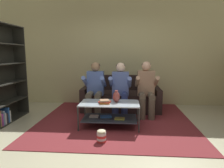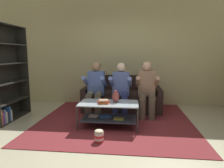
% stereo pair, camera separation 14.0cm
% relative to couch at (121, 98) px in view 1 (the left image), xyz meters
% --- Properties ---
extents(ground, '(16.80, 16.80, 0.00)m').
position_rel_couch_xyz_m(ground, '(-0.15, -1.87, -0.29)').
color(ground, '#BFBB95').
extents(back_partition, '(8.40, 0.12, 2.90)m').
position_rel_couch_xyz_m(back_partition, '(-0.15, 0.59, 1.16)').
color(back_partition, '#C5BC82').
rests_on(back_partition, ground).
extents(couch, '(1.92, 0.94, 0.84)m').
position_rel_couch_xyz_m(couch, '(0.00, 0.00, 0.00)').
color(couch, '#2E211E').
rests_on(couch, ground).
extents(person_seated_left, '(0.50, 0.58, 1.22)m').
position_rel_couch_xyz_m(person_seated_left, '(-0.58, -0.55, 0.38)').
color(person_seated_left, '#605A49').
rests_on(person_seated_left, ground).
extents(person_seated_middle, '(0.50, 0.58, 1.21)m').
position_rel_couch_xyz_m(person_seated_middle, '(-0.00, -0.55, 0.38)').
color(person_seated_middle, navy).
rests_on(person_seated_middle, ground).
extents(person_seated_right, '(0.50, 0.58, 1.24)m').
position_rel_couch_xyz_m(person_seated_right, '(0.58, -0.54, 0.39)').
color(person_seated_right, brown).
rests_on(person_seated_right, ground).
extents(coffee_table, '(1.13, 0.61, 0.48)m').
position_rel_couch_xyz_m(coffee_table, '(-0.18, -1.29, 0.03)').
color(coffee_table, '#B0C2CA').
rests_on(coffee_table, ground).
extents(area_rug, '(3.16, 3.24, 0.01)m').
position_rel_couch_xyz_m(area_rug, '(-0.09, -0.77, -0.28)').
color(area_rug, maroon).
rests_on(area_rug, ground).
extents(vase, '(0.14, 0.14, 0.23)m').
position_rel_couch_xyz_m(vase, '(-0.05, -1.24, 0.30)').
color(vase, brown).
rests_on(vase, coffee_table).
extents(book_stack, '(0.24, 0.20, 0.07)m').
position_rel_couch_xyz_m(book_stack, '(-0.27, -1.36, 0.23)').
color(book_stack, orange).
rests_on(book_stack, coffee_table).
extents(bookshelf, '(0.30, 1.10, 2.01)m').
position_rel_couch_xyz_m(bookshelf, '(-2.40, -1.10, 0.59)').
color(bookshelf, '#272721').
rests_on(bookshelf, ground).
extents(popcorn_tub, '(0.15, 0.15, 0.21)m').
position_rel_couch_xyz_m(popcorn_tub, '(-0.25, -2.00, -0.18)').
color(popcorn_tub, red).
rests_on(popcorn_tub, ground).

